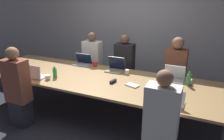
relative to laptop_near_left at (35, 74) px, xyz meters
name	(u,v)px	position (x,y,z in m)	size (l,w,h in m)	color
ground_plane	(98,113)	(1.01, 0.47, -0.79)	(24.00, 24.00, 0.00)	#2D2D38
curtain_wall	(133,26)	(1.01, 2.43, 0.61)	(12.00, 0.06, 2.80)	#ADADB2
conference_table	(97,80)	(1.01, 0.47, -0.12)	(4.56, 1.36, 0.72)	tan
laptop_near_left	(35,74)	(0.00, 0.00, 0.00)	(0.35, 0.24, 0.25)	#B7B7BC
person_near_left	(18,89)	(-0.01, -0.40, -0.13)	(0.40, 0.24, 1.38)	#2D2D38
cup_near_left	(48,77)	(0.26, 0.03, -0.03)	(0.09, 0.09, 0.08)	white
bottle_near_left	(55,73)	(0.31, 0.17, 0.02)	(0.08, 0.08, 0.20)	green
laptop_far_right	(174,76)	(2.30, 0.92, 0.00)	(0.36, 0.25, 0.26)	#B7B7BC
person_far_right	(175,73)	(2.25, 1.36, -0.11)	(0.40, 0.24, 1.40)	#2D2D38
cup_far_right	(189,82)	(2.56, 0.84, -0.03)	(0.10, 0.10, 0.09)	white
bottle_far_right	(189,80)	(2.55, 0.77, 0.03)	(0.07, 0.07, 0.24)	green
laptop_far_center	(116,67)	(1.17, 0.95, 0.01)	(0.34, 0.27, 0.27)	gray
person_far_center	(124,67)	(1.19, 1.38, -0.13)	(0.40, 0.24, 1.37)	#2D2D38
cup_far_center	(127,72)	(1.45, 0.85, -0.03)	(0.08, 0.08, 0.09)	white
laptop_near_right	(172,101)	(2.42, -0.02, -0.01)	(0.34, 0.23, 0.22)	#B7B7BC
person_near_right	(161,125)	(2.37, -0.46, -0.13)	(0.40, 0.24, 1.37)	#2D2D38
laptop_far_midleft	(83,62)	(0.39, 1.01, 0.00)	(0.36, 0.24, 0.24)	#B7B7BC
person_far_midleft	(93,64)	(0.45, 1.32, -0.14)	(0.40, 0.24, 1.37)	#2D2D38
cup_far_midleft	(95,64)	(0.68, 1.02, -0.02)	(0.09, 0.09, 0.10)	red
stapler	(113,81)	(1.37, 0.37, -0.05)	(0.07, 0.16, 0.05)	black
notebook	(132,85)	(1.71, 0.38, -0.06)	(0.25, 0.19, 0.02)	silver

